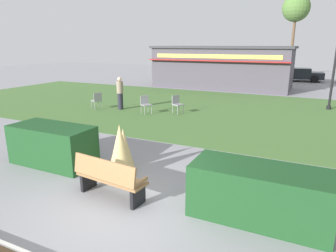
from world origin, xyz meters
The scene contains 17 objects.
ground_plane centered at (0.00, 0.00, 0.00)m, with size 80.00×80.00×0.00m, color gray.
lawn_patch centered at (0.00, 10.40, 0.00)m, with size 36.00×12.00×0.01m, color #446B33.
park_bench centered at (-0.54, 0.39, 0.48)m, with size 1.75×0.71×0.95m.
hedge_left centered at (-3.18, 1.35, 0.56)m, with size 2.41×1.10×1.12m, color #19421E.
hedge_right centered at (2.55, 1.00, 0.53)m, with size 2.61×1.10×1.05m, color #19421E.
ornamental_grass_behind_left centered at (-0.98, 1.47, 0.69)m, with size 0.72×0.72×1.38m, color tan.
ornamental_grass_behind_right centered at (-1.25, 2.02, 0.55)m, with size 0.57×0.57×1.11m, color tan.
lamppost_far centered at (4.15, 13.13, 2.76)m, with size 0.36×0.36×4.41m.
trash_bin centered at (-3.55, 1.14, 0.47)m, with size 0.52×0.52×0.93m, color #2D4233.
food_kiosk centered at (-3.29, 18.89, 1.60)m, with size 10.53×4.75×3.18m.
cafe_chair_west centered at (-6.84, 7.90, 0.53)m, with size 0.59×0.59×0.89m.
cafe_chair_east centered at (-4.04, 8.10, 0.53)m, with size 0.61×0.61×0.89m.
cafe_chair_center centered at (-2.68, 8.84, 0.53)m, with size 0.59×0.59×0.89m.
person_strolling centered at (-5.74, 8.41, 0.86)m, with size 0.34×0.34×1.69m.
parked_car_west_slot centered at (-3.38, 26.09, 0.64)m, with size 4.27×2.19×1.20m.
parked_car_center_slot centered at (1.93, 26.08, 0.64)m, with size 4.36×2.38×1.20m.
tree_left_bg centered at (0.81, 31.38, 6.89)m, with size 2.80×2.80×8.38m.
Camera 1 is at (3.24, -4.50, 3.30)m, focal length 32.15 mm.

